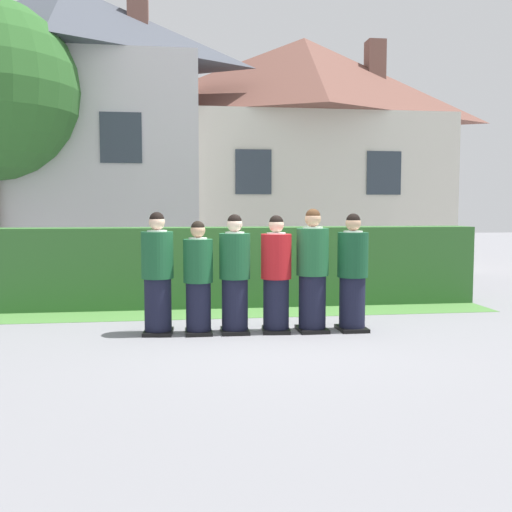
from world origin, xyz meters
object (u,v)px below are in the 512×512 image
object	(u,v)px
student_front_row_1	(198,281)
student_front_row_4	(312,273)
student_front_row_0	(158,276)
student_in_red_blazer	(276,277)
student_front_row_2	(235,277)
student_front_row_5	(353,275)

from	to	relation	value
student_front_row_1	student_front_row_4	distance (m)	1.57
student_front_row_0	student_in_red_blazer	xyz separation A→B (m)	(1.60, -0.08, -0.02)
student_front_row_2	student_front_row_4	distance (m)	1.07
student_front_row_0	student_front_row_2	world-z (taller)	student_front_row_0
student_front_row_2	student_front_row_5	xyz separation A→B (m)	(1.63, -0.06, 0.00)
student_front_row_2	student_front_row_5	size ratio (longest dim) A/B	0.99
student_front_row_2	student_front_row_0	bearing A→B (deg)	176.35
student_front_row_4	student_front_row_5	bearing A→B (deg)	-2.45
student_front_row_2	student_front_row_5	distance (m)	1.63
student_front_row_1	student_front_row_0	bearing A→B (deg)	172.59
student_front_row_1	student_front_row_4	world-z (taller)	student_front_row_4
student_front_row_0	student_in_red_blazer	distance (m)	1.60
student_in_red_blazer	student_front_row_4	size ratio (longest dim) A/B	0.95
student_front_row_0	student_front_row_1	bearing A→B (deg)	-7.41
student_front_row_1	student_in_red_blazer	size ratio (longest dim) A/B	0.95
student_front_row_1	student_front_row_4	size ratio (longest dim) A/B	0.90
student_front_row_2	student_front_row_5	world-z (taller)	student_front_row_5
student_front_row_0	student_front_row_1	distance (m)	0.55
student_front_row_0	student_front_row_1	xyz separation A→B (m)	(0.54, -0.07, -0.06)
student_front_row_5	student_front_row_0	bearing A→B (deg)	177.20
student_front_row_0	student_front_row_2	xyz separation A→B (m)	(1.04, -0.07, -0.02)
student_front_row_2	student_in_red_blazer	xyz separation A→B (m)	(0.57, -0.02, -0.01)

